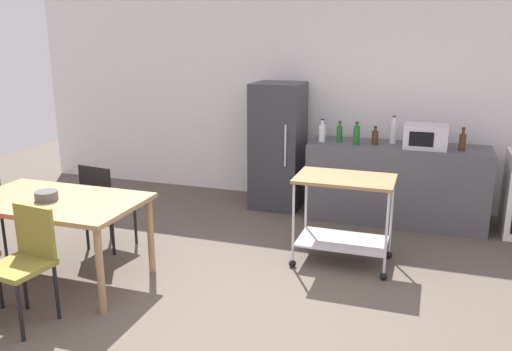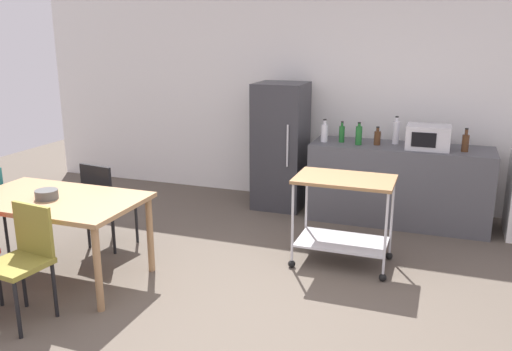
# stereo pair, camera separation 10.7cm
# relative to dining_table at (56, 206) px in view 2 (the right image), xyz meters

# --- Properties ---
(ground_plane) EXTENTS (12.00, 12.00, 0.00)m
(ground_plane) POSITION_rel_dining_table_xyz_m (1.79, -0.09, -0.67)
(ground_plane) COLOR brown
(back_wall) EXTENTS (8.40, 0.12, 2.90)m
(back_wall) POSITION_rel_dining_table_xyz_m (1.79, 3.11, 0.78)
(back_wall) COLOR white
(back_wall) RESTS_ON ground_plane
(kitchen_counter) EXTENTS (2.00, 0.64, 0.90)m
(kitchen_counter) POSITION_rel_dining_table_xyz_m (2.69, 2.51, -0.22)
(kitchen_counter) COLOR #4C4C51
(kitchen_counter) RESTS_ON ground_plane
(dining_table) EXTENTS (1.50, 0.90, 0.75)m
(dining_table) POSITION_rel_dining_table_xyz_m (0.00, 0.00, 0.00)
(dining_table) COLOR #A37A51
(dining_table) RESTS_ON ground_plane
(chair_olive) EXTENTS (0.45, 0.45, 0.89)m
(chair_olive) POSITION_rel_dining_table_xyz_m (0.24, -0.66, -0.15)
(chair_olive) COLOR olive
(chair_olive) RESTS_ON ground_plane
(chair_black) EXTENTS (0.45, 0.45, 0.89)m
(chair_black) POSITION_rel_dining_table_xyz_m (-0.01, 0.73, -0.15)
(chair_black) COLOR black
(chair_black) RESTS_ON ground_plane
(refrigerator) EXTENTS (0.60, 0.63, 1.55)m
(refrigerator) POSITION_rel_dining_table_xyz_m (1.24, 2.61, 0.10)
(refrigerator) COLOR #333338
(refrigerator) RESTS_ON ground_plane
(kitchen_cart) EXTENTS (0.91, 0.57, 0.85)m
(kitchen_cart) POSITION_rel_dining_table_xyz_m (2.31, 1.15, -0.10)
(kitchen_cart) COLOR olive
(kitchen_cart) RESTS_ON ground_plane
(bottle_soy_sauce) EXTENTS (0.08, 0.08, 0.27)m
(bottle_soy_sauce) POSITION_rel_dining_table_xyz_m (1.82, 2.45, 0.34)
(bottle_soy_sauce) COLOR silver
(bottle_soy_sauce) RESTS_ON kitchen_counter
(bottle_soda) EXTENTS (0.06, 0.06, 0.24)m
(bottle_soda) POSITION_rel_dining_table_xyz_m (2.01, 2.50, 0.33)
(bottle_soda) COLOR #1E6628
(bottle_soda) RESTS_ON kitchen_counter
(bottle_wine) EXTENTS (0.07, 0.07, 0.26)m
(bottle_wine) POSITION_rel_dining_table_xyz_m (2.22, 2.42, 0.34)
(bottle_wine) COLOR #1E6628
(bottle_wine) RESTS_ON kitchen_counter
(bottle_sesame_oil) EXTENTS (0.07, 0.07, 0.21)m
(bottle_sesame_oil) POSITION_rel_dining_table_xyz_m (2.42, 2.48, 0.31)
(bottle_sesame_oil) COLOR #4C2D19
(bottle_sesame_oil) RESTS_ON kitchen_counter
(bottle_vinegar) EXTENTS (0.08, 0.08, 0.32)m
(bottle_vinegar) POSITION_rel_dining_table_xyz_m (2.61, 2.61, 0.37)
(bottle_vinegar) COLOR silver
(bottle_vinegar) RESTS_ON kitchen_counter
(microwave) EXTENTS (0.46, 0.35, 0.26)m
(microwave) POSITION_rel_dining_table_xyz_m (2.97, 2.45, 0.36)
(microwave) COLOR silver
(microwave) RESTS_ON kitchen_counter
(bottle_olive_oil) EXTENTS (0.07, 0.07, 0.25)m
(bottle_olive_oil) POSITION_rel_dining_table_xyz_m (3.35, 2.44, 0.33)
(bottle_olive_oil) COLOR #4C2D19
(bottle_olive_oil) RESTS_ON kitchen_counter
(fruit_bowl) EXTENTS (0.19, 0.19, 0.08)m
(fruit_bowl) POSITION_rel_dining_table_xyz_m (-0.04, -0.05, 0.12)
(fruit_bowl) COLOR #4C4C4C
(fruit_bowl) RESTS_ON dining_table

